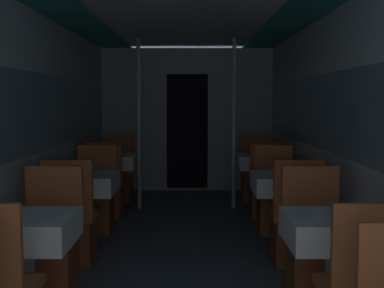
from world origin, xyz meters
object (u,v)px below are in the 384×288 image
at_px(dining_table_right_2, 285,187).
at_px(support_pole_right_3, 234,124).
at_px(chair_left_far_1, 50,256).
at_px(chair_right_far_3, 256,180).
at_px(chair_left_near_2, 73,231).
at_px(chair_right_near_3, 266,194).
at_px(support_pole_left_3, 139,124).
at_px(chair_right_far_1, 315,257).
at_px(chair_left_far_3, 119,180).
at_px(chair_left_far_2, 96,206).
at_px(dining_table_left_2, 85,187).
at_px(chair_right_far_2, 276,206).
at_px(dining_table_right_1, 336,236).
at_px(dining_table_left_3, 113,164).
at_px(dining_table_left_1, 25,236).
at_px(chair_right_near_2, 295,231).
at_px(chair_left_near_3, 107,194).
at_px(dining_table_right_3, 261,164).

relative_size(dining_table_right_2, support_pole_right_3, 0.32).
xyz_separation_m(chair_left_far_1, chair_right_far_3, (1.94, 3.68, 0.00)).
xyz_separation_m(chair_left_near_2, chair_right_near_3, (1.94, 1.84, 0.00)).
height_order(chair_left_near_2, support_pole_left_3, support_pole_left_3).
distance_m(chair_left_near_2, chair_right_far_1, 2.08).
bearing_deg(chair_left_far_3, chair_right_far_1, 117.74).
relative_size(chair_left_far_2, support_pole_right_3, 0.42).
bearing_deg(support_pole_left_3, dining_table_left_2, -100.74).
distance_m(chair_left_far_2, support_pole_left_3, 1.57).
bearing_deg(chair_right_far_2, dining_table_right_2, 90.00).
bearing_deg(chair_left_near_2, chair_left_far_3, 90.00).
xyz_separation_m(chair_left_near_2, dining_table_right_1, (1.94, -1.29, 0.29)).
distance_m(dining_table_left_2, chair_left_far_3, 2.41).
relative_size(dining_table_left_3, dining_table_right_2, 1.00).
height_order(dining_table_left_1, chair_right_far_1, chair_right_far_1).
xyz_separation_m(dining_table_right_1, chair_right_near_3, (-0.00, 3.14, -0.29)).
bearing_deg(chair_right_near_2, dining_table_left_1, -146.29).
height_order(dining_table_left_1, chair_left_far_2, chair_left_far_2).
bearing_deg(chair_right_far_1, chair_left_far_3, -62.26).
bearing_deg(chair_right_far_3, dining_table_left_1, 65.40).
bearing_deg(chair_left_far_1, dining_table_left_1, 90.00).
bearing_deg(dining_table_left_3, chair_left_near_3, -90.00).
bearing_deg(support_pole_left_3, chair_right_far_2, -39.14).
height_order(chair_left_far_2, chair_right_near_3, same).
distance_m(dining_table_right_1, chair_right_far_2, 2.41).
bearing_deg(chair_left_far_2, chair_right_far_3, -136.45).
distance_m(chair_left_far_3, chair_right_far_3, 1.94).
height_order(dining_table_left_2, support_pole_right_3, support_pole_right_3).
bearing_deg(dining_table_right_3, dining_table_left_2, -136.45).
distance_m(chair_left_far_1, support_pole_right_3, 3.61).
bearing_deg(dining_table_right_1, support_pole_left_3, 113.32).
bearing_deg(chair_left_near_3, support_pole_right_3, 19.07).
height_order(dining_table_left_2, chair_left_near_3, chair_left_near_3).
distance_m(dining_table_left_1, support_pole_right_3, 4.05).
distance_m(chair_left_near_2, chair_left_near_3, 1.84).
height_order(chair_left_far_2, chair_right_far_1, same).
relative_size(chair_left_far_3, dining_table_right_3, 1.31).
relative_size(chair_left_near_3, chair_right_far_1, 1.00).
xyz_separation_m(chair_left_near_3, chair_left_far_3, (0.00, 1.10, 0.00)).
xyz_separation_m(chair_left_far_3, chair_right_far_2, (1.94, -1.84, 0.00)).
bearing_deg(dining_table_right_1, chair_right_near_2, 90.00).
xyz_separation_m(chair_right_near_2, chair_right_far_3, (0.00, 2.94, 0.00)).
distance_m(chair_right_far_1, chair_right_near_3, 2.59).
xyz_separation_m(dining_table_right_1, dining_table_right_3, (0.00, 3.68, 0.00)).
bearing_deg(chair_left_far_2, dining_table_right_3, -146.29).
relative_size(dining_table_left_3, dining_table_right_1, 1.00).
height_order(support_pole_left_3, dining_table_right_1, support_pole_left_3).
bearing_deg(dining_table_left_2, chair_right_far_2, 15.82).
bearing_deg(chair_right_far_3, chair_right_far_1, 90.00).
relative_size(chair_right_far_2, chair_right_far_3, 1.00).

